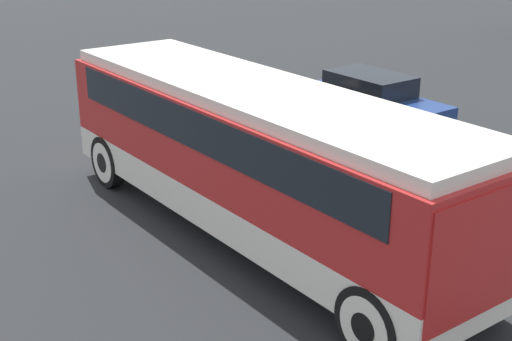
# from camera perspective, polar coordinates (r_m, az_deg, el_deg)

# --- Properties ---
(ground_plane) EXTENTS (120.00, 120.00, 0.00)m
(ground_plane) POSITION_cam_1_polar(r_m,az_deg,el_deg) (14.08, -0.00, -5.14)
(ground_plane) COLOR #26282B
(tour_bus) EXTENTS (10.47, 2.67, 2.99)m
(tour_bus) POSITION_cam_1_polar(r_m,az_deg,el_deg) (13.31, 0.25, 1.81)
(tour_bus) COLOR silver
(tour_bus) RESTS_ON ground_plane
(parked_car_near) EXTENTS (4.62, 1.80, 1.31)m
(parked_car_near) POSITION_cam_1_polar(r_m,az_deg,el_deg) (19.23, 4.67, 4.09)
(parked_car_near) COLOR #7A6B5B
(parked_car_near) RESTS_ON ground_plane
(parked_car_mid) EXTENTS (4.74, 1.80, 1.46)m
(parked_car_mid) POSITION_cam_1_polar(r_m,az_deg,el_deg) (21.29, 9.29, 5.67)
(parked_car_mid) COLOR navy
(parked_car_mid) RESTS_ON ground_plane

